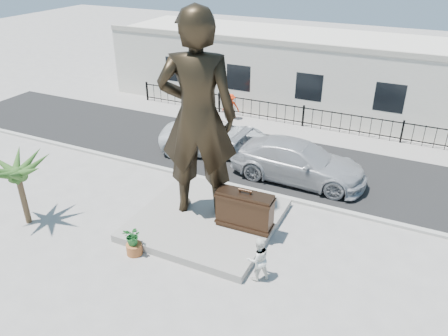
# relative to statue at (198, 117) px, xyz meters

# --- Properties ---
(ground) EXTENTS (100.00, 100.00, 0.00)m
(ground) POSITION_rel_statue_xyz_m (0.99, -1.88, -4.19)
(ground) COLOR #9E9991
(ground) RESTS_ON ground
(street) EXTENTS (40.00, 7.00, 0.01)m
(street) POSITION_rel_statue_xyz_m (0.99, 6.12, -4.19)
(street) COLOR black
(street) RESTS_ON ground
(curb) EXTENTS (40.00, 0.25, 0.12)m
(curb) POSITION_rel_statue_xyz_m (0.99, 2.62, -4.13)
(curb) COLOR #A5A399
(curb) RESTS_ON ground
(far_sidewalk) EXTENTS (40.00, 2.50, 0.02)m
(far_sidewalk) POSITION_rel_statue_xyz_m (0.99, 10.12, -4.18)
(far_sidewalk) COLOR #9E9991
(far_sidewalk) RESTS_ON ground
(plinth) EXTENTS (5.20, 5.20, 0.30)m
(plinth) POSITION_rel_statue_xyz_m (0.49, -0.38, -4.04)
(plinth) COLOR gray
(plinth) RESTS_ON ground
(fence) EXTENTS (22.00, 0.10, 1.20)m
(fence) POSITION_rel_statue_xyz_m (0.99, 10.92, -3.59)
(fence) COLOR black
(fence) RESTS_ON ground
(building) EXTENTS (28.00, 7.00, 4.40)m
(building) POSITION_rel_statue_xyz_m (0.99, 15.12, -1.99)
(building) COLOR silver
(building) RESTS_ON ground
(statue) EXTENTS (3.30, 2.70, 7.78)m
(statue) POSITION_rel_statue_xyz_m (0.00, 0.00, 0.00)
(statue) COLOR black
(statue) RESTS_ON plinth
(suitcase) EXTENTS (2.09, 0.71, 1.46)m
(suitcase) POSITION_rel_statue_xyz_m (2.07, -0.38, -3.16)
(suitcase) COLOR black
(suitcase) RESTS_ON plinth
(tourist) EXTENTS (0.97, 0.97, 1.59)m
(tourist) POSITION_rel_statue_xyz_m (3.43, -2.47, -3.40)
(tourist) COLOR white
(tourist) RESTS_ON ground
(car_white) EXTENTS (6.17, 4.12, 1.57)m
(car_white) POSITION_rel_statue_xyz_m (-2.11, 5.60, -3.40)
(car_white) COLOR silver
(car_white) RESTS_ON street
(car_silver) EXTENTS (6.18, 2.54, 1.79)m
(car_silver) POSITION_rel_statue_xyz_m (2.61, 4.56, -3.29)
(car_silver) COLOR #A3A4A7
(car_silver) RESTS_ON street
(worker) EXTENTS (1.18, 0.91, 1.60)m
(worker) POSITION_rel_statue_xyz_m (-3.33, 10.11, -3.37)
(worker) COLOR #FF350D
(worker) RESTS_ON far_sidewalk
(palm_tree) EXTENTS (1.80, 1.80, 3.20)m
(palm_tree) POSITION_rel_statue_xyz_m (-5.84, -3.35, -4.19)
(palm_tree) COLOR #294B1B
(palm_tree) RESTS_ON ground
(planter) EXTENTS (0.56, 0.56, 0.40)m
(planter) POSITION_rel_statue_xyz_m (-0.94, -3.16, -3.99)
(planter) COLOR #A2572A
(planter) RESTS_ON ground
(shrub) EXTENTS (0.69, 0.62, 0.70)m
(shrub) POSITION_rel_statue_xyz_m (-0.94, -3.16, -3.44)
(shrub) COLOR #1F6126
(shrub) RESTS_ON planter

